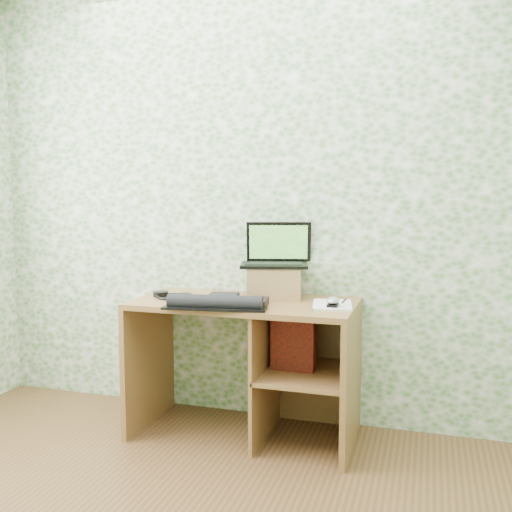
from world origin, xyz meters
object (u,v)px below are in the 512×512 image
(riser, at_px, (274,282))
(keyboard, at_px, (219,302))
(notepad, at_px, (332,305))
(desk, at_px, (260,349))
(laptop, at_px, (276,256))

(riser, xyz_separation_m, keyboard, (-0.19, -0.34, -0.06))
(riser, bearing_deg, notepad, -23.87)
(desk, relative_size, riser, 4.13)
(notepad, bearing_deg, laptop, 141.37)
(keyboard, relative_size, notepad, 1.91)
(desk, xyz_separation_m, riser, (0.05, 0.12, 0.36))
(desk, height_order, riser, riser)
(desk, xyz_separation_m, keyboard, (-0.15, -0.23, 0.29))
(desk, relative_size, keyboard, 2.24)
(riser, bearing_deg, desk, -112.40)
(keyboard, xyz_separation_m, notepad, (0.55, 0.19, -0.02))
(notepad, bearing_deg, keyboard, -170.86)
(laptop, relative_size, keyboard, 0.78)
(laptop, xyz_separation_m, notepad, (0.36, -0.20, -0.23))
(desk, distance_m, keyboard, 0.40)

